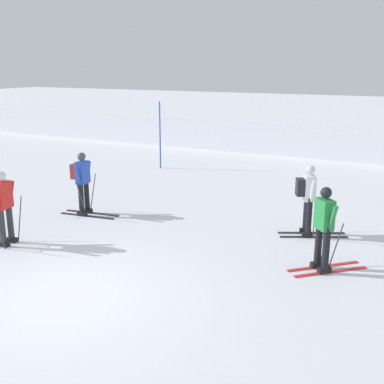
{
  "coord_description": "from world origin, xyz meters",
  "views": [
    {
      "loc": [
        5.38,
        -5.79,
        3.96
      ],
      "look_at": [
        0.22,
        4.38,
        0.9
      ],
      "focal_mm": 44.63,
      "sensor_mm": 36.0,
      "label": 1
    }
  ],
  "objects": [
    {
      "name": "trail_marker_pole",
      "position": [
        -4.04,
        10.05,
        1.3
      ],
      "size": [
        0.05,
        0.05,
        2.59
      ],
      "primitive_type": "cylinder",
      "color": "#1E56AD",
      "rests_on": "ground"
    },
    {
      "name": "skier_green",
      "position": [
        3.71,
        3.16,
        0.92
      ],
      "size": [
        1.42,
        1.37,
        1.71
      ],
      "color": "red",
      "rests_on": "ground"
    },
    {
      "name": "skier_white",
      "position": [
        2.94,
        5.03,
        0.96
      ],
      "size": [
        1.6,
        1.04,
        1.71
      ],
      "color": "black",
      "rests_on": "ground"
    },
    {
      "name": "ground_plane",
      "position": [
        0.0,
        0.0,
        0.0
      ],
      "size": [
        120.0,
        120.0,
        0.0
      ],
      "primitive_type": "plane",
      "color": "white"
    },
    {
      "name": "far_snow_ridge",
      "position": [
        0.0,
        18.01,
        0.72
      ],
      "size": [
        80.0,
        6.76,
        1.43
      ],
      "primitive_type": "cube",
      "color": "white",
      "rests_on": "ground"
    },
    {
      "name": "skier_red",
      "position": [
        -2.95,
        1.35,
        0.96
      ],
      "size": [
        1.64,
        0.99,
        1.71
      ],
      "color": "silver",
      "rests_on": "ground"
    },
    {
      "name": "skier_blue",
      "position": [
        -2.86,
        3.95,
        0.95
      ],
      "size": [
        1.64,
        1.0,
        1.71
      ],
      "color": "black",
      "rests_on": "ground"
    }
  ]
}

